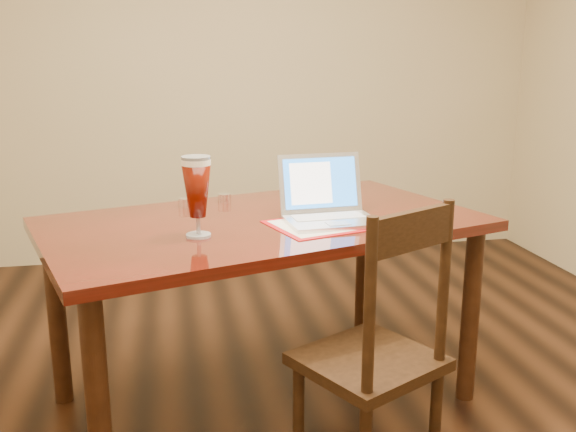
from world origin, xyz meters
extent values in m
cube|color=tan|center=(0.00, 2.50, 1.35)|extent=(4.50, 0.01, 2.70)
cube|color=#53120B|center=(-0.14, 0.31, 0.81)|extent=(2.00, 1.48, 0.04)
cylinder|color=#341A0D|center=(-0.79, -0.32, 0.39)|extent=(0.08, 0.08, 0.79)
cylinder|color=#341A0D|center=(0.74, 0.16, 0.39)|extent=(0.08, 0.08, 0.79)
cylinder|color=#341A0D|center=(-1.03, 0.47, 0.39)|extent=(0.08, 0.08, 0.79)
cylinder|color=#341A0D|center=(0.50, 0.94, 0.39)|extent=(0.08, 0.08, 0.79)
cube|color=#B11014|center=(0.10, 0.18, 0.84)|extent=(0.54, 0.46, 0.00)
cube|color=silver|center=(0.10, 0.18, 0.84)|extent=(0.49, 0.40, 0.00)
cube|color=silver|center=(0.11, 0.17, 0.85)|extent=(0.38, 0.28, 0.02)
cube|color=#B6B6BB|center=(0.11, 0.22, 0.86)|extent=(0.30, 0.14, 0.00)
cube|color=silver|center=(0.12, 0.10, 0.86)|extent=(0.10, 0.07, 0.00)
cube|color=silver|center=(0.10, 0.33, 0.97)|extent=(0.36, 0.10, 0.24)
cube|color=blue|center=(0.10, 0.33, 0.98)|extent=(0.32, 0.08, 0.20)
cube|color=white|center=(0.06, 0.32, 0.98)|extent=(0.18, 0.06, 0.17)
cylinder|color=silver|center=(-0.43, 0.09, 0.84)|extent=(0.09, 0.09, 0.01)
cylinder|color=silver|center=(-0.43, 0.09, 0.88)|extent=(0.02, 0.02, 0.07)
cylinder|color=white|center=(-0.43, 0.09, 1.12)|extent=(0.11, 0.11, 0.02)
cylinder|color=silver|center=(-0.43, 0.09, 1.13)|extent=(0.11, 0.11, 0.01)
cylinder|color=white|center=(-0.46, 0.60, 0.85)|extent=(0.06, 0.06, 0.04)
cylinder|color=white|center=(-0.28, 0.66, 0.85)|extent=(0.06, 0.06, 0.04)
cube|color=#331D0E|center=(0.13, -0.28, 0.45)|extent=(0.59, 0.58, 0.04)
cylinder|color=#331D0E|center=(0.37, -0.35, 0.22)|extent=(0.04, 0.04, 0.43)
cylinder|color=#331D0E|center=(-0.10, -0.22, 0.22)|extent=(0.04, 0.04, 0.43)
cylinder|color=#331D0E|center=(0.21, -0.05, 0.22)|extent=(0.04, 0.04, 0.43)
cylinder|color=#331D0E|center=(0.05, -0.52, 0.76)|extent=(0.04, 0.04, 0.57)
cylinder|color=#331D0E|center=(0.37, -0.35, 0.76)|extent=(0.04, 0.04, 0.57)
cube|color=#331D0E|center=(0.21, -0.43, 0.97)|extent=(0.33, 0.20, 0.13)
camera|label=1|loc=(-0.53, -2.26, 1.50)|focal=40.00mm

